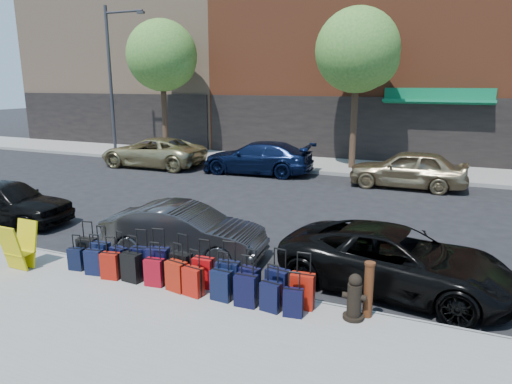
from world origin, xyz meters
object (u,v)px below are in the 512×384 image
at_px(car_near_0, 7,202).
at_px(car_far_0, 153,152).
at_px(car_near_1, 184,232).
at_px(car_near_2, 396,260).
at_px(tree_center, 360,53).
at_px(car_far_2, 408,169).
at_px(streetlight, 113,72).
at_px(display_rack, 19,246).
at_px(bollard, 368,289).
at_px(suitcase_front_5, 182,268).
at_px(fire_hydrant, 354,298).
at_px(car_far_1, 257,158).
at_px(tree_left, 164,58).

bearing_deg(car_near_0, car_far_0, 2.57).
height_order(car_near_1, car_near_2, car_near_1).
distance_m(tree_center, car_far_2, 6.04).
height_order(streetlight, car_near_2, streetlight).
bearing_deg(display_rack, bollard, 7.50).
distance_m(suitcase_front_5, fire_hydrant, 3.49).
xyz_separation_m(display_rack, car_near_0, (-3.54, 2.55, 0.02)).
bearing_deg(car_far_0, car_far_1, 92.23).
relative_size(car_near_0, car_far_0, 0.75).
bearing_deg(car_near_0, tree_left, 4.90).
height_order(tree_left, display_rack, tree_left).
bearing_deg(display_rack, car_near_2, 18.82).
xyz_separation_m(suitcase_front_5, car_far_2, (3.31, 11.45, 0.30)).
xyz_separation_m(streetlight, car_far_2, (16.07, -2.12, -3.89)).
distance_m(suitcase_front_5, car_far_2, 11.92).
xyz_separation_m(car_far_0, car_far_1, (5.50, 0.39, 0.01)).
bearing_deg(car_far_1, display_rack, -4.93).
distance_m(tree_left, car_near_1, 16.24).
bearing_deg(tree_center, streetlight, -177.02).
height_order(car_near_2, car_far_1, car_far_1).
distance_m(tree_center, fire_hydrant, 15.41).
height_order(display_rack, car_near_2, car_near_2).
relative_size(car_far_0, car_far_1, 1.02).
height_order(tree_center, car_far_0, tree_center).
bearing_deg(streetlight, tree_left, 13.39).
distance_m(car_near_0, car_near_1, 6.29).
relative_size(suitcase_front_5, car_near_1, 0.26).
bearing_deg(bollard, fire_hydrant, -141.08).
relative_size(bollard, car_far_2, 0.22).
bearing_deg(car_far_2, car_near_2, 3.64).
bearing_deg(car_far_1, car_near_0, -24.64).
height_order(bollard, car_far_1, car_far_1).
distance_m(tree_left, car_near_2, 19.26).
xyz_separation_m(tree_left, car_far_0, (1.02, -2.88, -4.68)).
distance_m(display_rack, car_far_0, 13.17).
distance_m(streetlight, car_far_1, 10.39).
bearing_deg(car_far_0, bollard, 46.12).
xyz_separation_m(car_near_0, car_near_2, (11.15, -0.12, -0.03)).
height_order(suitcase_front_5, car_far_2, car_far_2).
relative_size(streetlight, car_far_0, 1.52).
bearing_deg(fire_hydrant, car_near_0, 168.54).
xyz_separation_m(streetlight, display_rack, (9.12, -14.30, -4.01)).
bearing_deg(bollard, car_near_2, 80.57).
height_order(tree_left, suitcase_front_5, tree_left).
bearing_deg(car_near_2, tree_left, 55.36).
bearing_deg(car_near_0, car_near_2, -97.69).
xyz_separation_m(car_far_1, car_far_2, (6.62, -0.33, 0.02)).
bearing_deg(streetlight, car_near_2, -35.37).
xyz_separation_m(tree_left, car_near_0, (2.64, -12.45, -4.74)).
relative_size(display_rack, car_far_2, 0.23).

